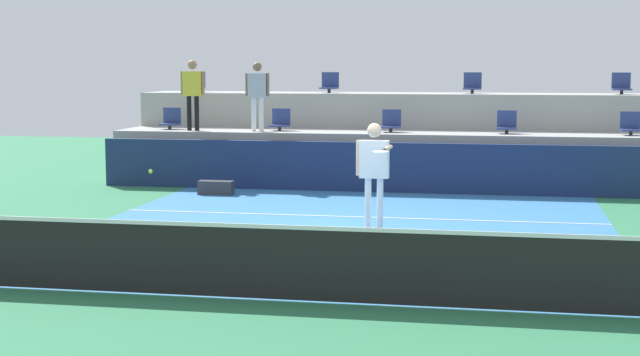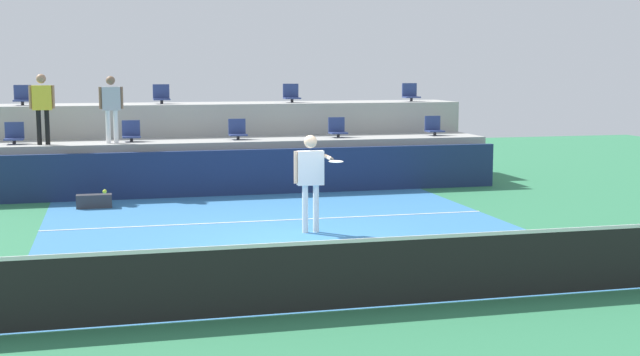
% 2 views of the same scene
% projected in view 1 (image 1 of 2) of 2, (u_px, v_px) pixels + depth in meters
% --- Properties ---
extents(ground_plane, '(40.00, 40.00, 0.00)m').
position_uv_depth(ground_plane, '(337.00, 241.00, 15.22)').
color(ground_plane, '#2D754C').
extents(court_inner_paint, '(9.00, 10.00, 0.01)m').
position_uv_depth(court_inner_paint, '(347.00, 230.00, 16.20)').
color(court_inner_paint, teal).
rests_on(court_inner_paint, ground_plane).
extents(court_service_line, '(9.00, 0.06, 0.00)m').
position_uv_depth(court_service_line, '(359.00, 217.00, 17.56)').
color(court_service_line, white).
rests_on(court_service_line, ground_plane).
extents(tennis_net, '(10.48, 0.08, 1.07)m').
position_uv_depth(tennis_net, '(280.00, 260.00, 11.26)').
color(tennis_net, black).
rests_on(tennis_net, ground_plane).
extents(sponsor_backboard, '(13.00, 0.16, 1.10)m').
position_uv_depth(sponsor_backboard, '(383.00, 167.00, 21.01)').
color(sponsor_backboard, navy).
rests_on(sponsor_backboard, ground_plane).
extents(seating_tier_lower, '(13.00, 1.80, 1.25)m').
position_uv_depth(seating_tier_lower, '(390.00, 158.00, 22.27)').
color(seating_tier_lower, '#9E9E99').
rests_on(seating_tier_lower, ground_plane).
extents(seating_tier_upper, '(13.00, 1.80, 2.10)m').
position_uv_depth(seating_tier_upper, '(399.00, 135.00, 23.97)').
color(seating_tier_upper, '#9E9E99').
rests_on(seating_tier_upper, ground_plane).
extents(stadium_chair_lower_far_left, '(0.44, 0.40, 0.52)m').
position_uv_depth(stadium_chair_lower_far_left, '(171.00, 120.00, 23.10)').
color(stadium_chair_lower_far_left, '#2D2D33').
rests_on(stadium_chair_lower_far_left, seating_tier_lower).
extents(stadium_chair_lower_left, '(0.44, 0.40, 0.52)m').
position_uv_depth(stadium_chair_lower_left, '(280.00, 121.00, 22.59)').
color(stadium_chair_lower_left, '#2D2D33').
rests_on(stadium_chair_lower_left, seating_tier_lower).
extents(stadium_chair_lower_center, '(0.44, 0.40, 0.52)m').
position_uv_depth(stadium_chair_lower_center, '(391.00, 123.00, 22.10)').
color(stadium_chair_lower_center, '#2D2D33').
rests_on(stadium_chair_lower_center, seating_tier_lower).
extents(stadium_chair_lower_right, '(0.44, 0.40, 0.52)m').
position_uv_depth(stadium_chair_lower_right, '(507.00, 124.00, 21.61)').
color(stadium_chair_lower_right, '#2D2D33').
rests_on(stadium_chair_lower_right, seating_tier_lower).
extents(stadium_chair_lower_far_right, '(0.44, 0.40, 0.52)m').
position_uv_depth(stadium_chair_lower_far_right, '(631.00, 125.00, 21.10)').
color(stadium_chair_lower_far_right, '#2D2D33').
rests_on(stadium_chair_lower_far_right, seating_tier_lower).
extents(stadium_chair_upper_far_left, '(0.44, 0.40, 0.52)m').
position_uv_depth(stadium_chair_upper_far_left, '(196.00, 84.00, 24.75)').
color(stadium_chair_upper_far_left, '#2D2D33').
rests_on(stadium_chair_upper_far_left, seating_tier_upper).
extents(stadium_chair_upper_left, '(0.44, 0.40, 0.52)m').
position_uv_depth(stadium_chair_upper_left, '(330.00, 84.00, 24.09)').
color(stadium_chair_upper_left, '#2D2D33').
rests_on(stadium_chair_upper_left, seating_tier_upper).
extents(stadium_chair_upper_right, '(0.44, 0.40, 0.52)m').
position_uv_depth(stadium_chair_upper_right, '(472.00, 85.00, 23.42)').
color(stadium_chair_upper_right, '#2D2D33').
rests_on(stadium_chair_upper_right, seating_tier_upper).
extents(stadium_chair_upper_far_right, '(0.44, 0.40, 0.52)m').
position_uv_depth(stadium_chair_upper_far_right, '(621.00, 85.00, 22.76)').
color(stadium_chair_upper_far_right, '#2D2D33').
rests_on(stadium_chair_upper_far_right, seating_tier_upper).
extents(tennis_player, '(0.68, 1.26, 1.83)m').
position_uv_depth(tennis_player, '(374.00, 164.00, 15.98)').
color(tennis_player, white).
rests_on(tennis_player, ground_plane).
extents(spectator_in_white, '(0.59, 0.23, 1.67)m').
position_uv_depth(spectator_in_white, '(193.00, 88.00, 22.51)').
color(spectator_in_white, black).
rests_on(spectator_in_white, seating_tier_lower).
extents(spectator_leaning_on_rail, '(0.57, 0.23, 1.62)m').
position_uv_depth(spectator_leaning_on_rail, '(257.00, 90.00, 22.22)').
color(spectator_leaning_on_rail, white).
rests_on(spectator_leaning_on_rail, seating_tier_lower).
extents(tennis_ball, '(0.07, 0.07, 0.07)m').
position_uv_depth(tennis_ball, '(150.00, 171.00, 16.02)').
color(tennis_ball, '#CCE033').
extents(equipment_bag, '(0.76, 0.28, 0.30)m').
position_uv_depth(equipment_bag, '(216.00, 188.00, 20.64)').
color(equipment_bag, '#333338').
rests_on(equipment_bag, ground_plane).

